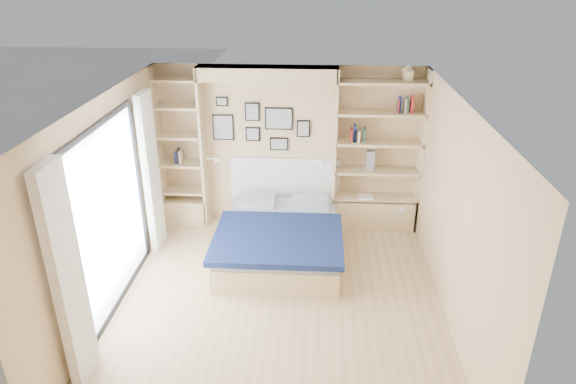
{
  "coord_description": "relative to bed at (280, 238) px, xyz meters",
  "views": [
    {
      "loc": [
        0.42,
        -5.22,
        3.87
      ],
      "look_at": [
        0.07,
        0.9,
        1.09
      ],
      "focal_mm": 32.0,
      "sensor_mm": 36.0,
      "label": 1
    }
  ],
  "objects": [
    {
      "name": "shelf_decor",
      "position": [
        1.11,
        0.96,
        1.41
      ],
      "size": [
        3.52,
        0.23,
        2.03
      ],
      "color": "#A51E1E",
      "rests_on": "ground"
    },
    {
      "name": "deck_chair",
      "position": [
        -3.45,
        -0.95,
        0.04
      ],
      "size": [
        0.57,
        0.75,
        0.67
      ],
      "rotation": [
        0.0,
        0.0,
        0.28
      ],
      "color": "tan",
      "rests_on": "ground"
    },
    {
      "name": "ground",
      "position": [
        0.06,
        -1.11,
        -0.28
      ],
      "size": [
        4.5,
        4.5,
        0.0
      ],
      "primitive_type": "plane",
      "color": "tan",
      "rests_on": "ground"
    },
    {
      "name": "photo_gallery",
      "position": [
        -0.39,
        1.11,
        1.33
      ],
      "size": [
        1.48,
        0.02,
        0.82
      ],
      "color": "black",
      "rests_on": "ground"
    },
    {
      "name": "room_shell",
      "position": [
        -0.32,
        0.41,
        0.8
      ],
      "size": [
        4.5,
        4.5,
        4.5
      ],
      "color": "tan",
      "rests_on": "ground"
    },
    {
      "name": "bed",
      "position": [
        0.0,
        0.0,
        0.0
      ],
      "size": [
        1.72,
        2.2,
        1.07
      ],
      "color": "beige",
      "rests_on": "ground"
    },
    {
      "name": "reading_lamps",
      "position": [
        -0.24,
        0.89,
        0.83
      ],
      "size": [
        1.92,
        0.12,
        0.15
      ],
      "color": "silver",
      "rests_on": "ground"
    }
  ]
}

